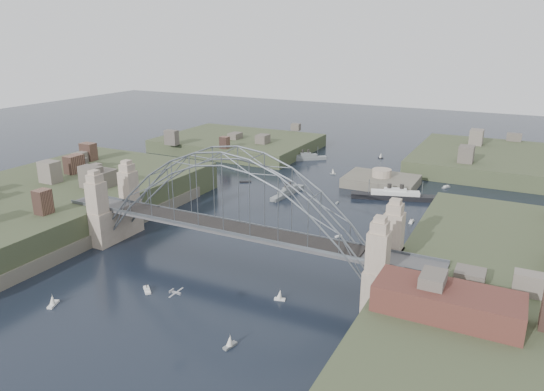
{
  "coord_description": "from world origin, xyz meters",
  "views": [
    {
      "loc": [
        50.55,
        -80.79,
        45.94
      ],
      "look_at": [
        0.0,
        18.0,
        10.0
      ],
      "focal_mm": 33.22,
      "sensor_mm": 36.0,
      "label": 1
    }
  ],
  "objects": [
    {
      "name": "ground",
      "position": [
        0.0,
        0.0,
        0.0
      ],
      "size": [
        500.0,
        500.0,
        0.0
      ],
      "primitive_type": "plane",
      "color": "black",
      "rests_on": "ground"
    },
    {
      "name": "bridge",
      "position": [
        0.0,
        0.0,
        12.32
      ],
      "size": [
        84.0,
        13.8,
        24.6
      ],
      "color": "#4F4E51",
      "rests_on": "ground"
    },
    {
      "name": "shore_west",
      "position": [
        -57.32,
        0.0,
        1.97
      ],
      "size": [
        50.5,
        90.0,
        12.0
      ],
      "color": "#3C452A",
      "rests_on": "ground"
    },
    {
      "name": "shore_east",
      "position": [
        57.32,
        0.0,
        1.97
      ],
      "size": [
        50.5,
        90.0,
        12.0
      ],
      "color": "#3C452A",
      "rests_on": "ground"
    },
    {
      "name": "headland_nw",
      "position": [
        -55.0,
        95.0,
        0.5
      ],
      "size": [
        60.0,
        45.0,
        9.0
      ],
      "primitive_type": "cube",
      "color": "#3C452A",
      "rests_on": "ground"
    },
    {
      "name": "headland_ne",
      "position": [
        50.0,
        110.0,
        0.75
      ],
      "size": [
        70.0,
        55.0,
        9.5
      ],
      "primitive_type": "cube",
      "color": "#3C452A",
      "rests_on": "ground"
    },
    {
      "name": "fort_island",
      "position": [
        12.0,
        70.0,
        -0.34
      ],
      "size": [
        22.0,
        16.0,
        9.4
      ],
      "color": "#5B574A",
      "rests_on": "ground"
    },
    {
      "name": "wharf_shed",
      "position": [
        44.0,
        -14.0,
        10.0
      ],
      "size": [
        20.0,
        8.0,
        4.0
      ],
      "primitive_type": "cube",
      "color": "#592D26",
      "rests_on": "shore_east"
    },
    {
      "name": "naval_cruiser_near",
      "position": [
        -10.27,
        48.3,
        0.76
      ],
      "size": [
        3.73,
        16.47,
        4.9
      ],
      "color": "gray",
      "rests_on": "ground"
    },
    {
      "name": "naval_cruiser_far",
      "position": [
        -22.65,
        90.05,
        0.85
      ],
      "size": [
        13.92,
        11.86,
        5.44
      ],
      "color": "gray",
      "rests_on": "ground"
    },
    {
      "name": "ocean_liner",
      "position": [
        19.2,
        58.68,
        0.95
      ],
      "size": [
        24.86,
        10.77,
        6.14
      ],
      "color": "black",
      "rests_on": "ground"
    },
    {
      "name": "aeroplane",
      "position": [
        4.58,
        -24.65,
        6.87
      ],
      "size": [
        1.86,
        3.55,
        0.52
      ],
      "color": "#A9ABB0"
    },
    {
      "name": "small_boat_a",
      "position": [
        -13.3,
        16.54,
        0.15
      ],
      "size": [
        0.89,
        2.44,
        0.45
      ],
      "color": "white",
      "rests_on": "ground"
    },
    {
      "name": "small_boat_b",
      "position": [
        14.43,
        24.27,
        0.15
      ],
      "size": [
        1.35,
        1.83,
        0.45
      ],
      "color": "white",
      "rests_on": "ground"
    },
    {
      "name": "small_boat_c",
      "position": [
        -8.43,
        -16.79,
        0.28
      ],
      "size": [
        2.95,
        2.74,
        1.43
      ],
      "color": "white",
      "rests_on": "ground"
    },
    {
      "name": "small_boat_d",
      "position": [
        27.74,
        41.73,
        0.28
      ],
      "size": [
        0.9,
        2.5,
        1.43
      ],
      "color": "white",
      "rests_on": "ground"
    },
    {
      "name": "small_boat_e",
      "position": [
        -28.1,
        54.04,
        0.15
      ],
      "size": [
        3.84,
        3.1,
        0.45
      ],
      "color": "white",
      "rests_on": "ground"
    },
    {
      "name": "small_boat_f",
      "position": [
        5.67,
        47.48,
        0.15
      ],
      "size": [
        0.53,
        1.59,
        0.45
      ],
      "color": "white",
      "rests_on": "ground"
    },
    {
      "name": "small_boat_g",
      "position": [
        14.61,
        -24.69,
        0.84
      ],
      "size": [
        1.35,
        2.62,
        2.38
      ],
      "color": "white",
      "rests_on": "ground"
    },
    {
      "name": "small_boat_h",
      "position": [
        -6.31,
        75.96,
        0.95
      ],
      "size": [
        2.07,
        1.36,
        2.38
      ],
      "color": "white",
      "rests_on": "ground"
    },
    {
      "name": "small_boat_i",
      "position": [
        26.71,
        9.33,
        0.15
      ],
      "size": [
        0.76,
        2.16,
        0.45
      ],
      "color": "white",
      "rests_on": "ground"
    },
    {
      "name": "small_boat_j",
      "position": [
        -19.79,
        -28.42,
        0.79
      ],
      "size": [
        1.9,
        2.93,
        2.38
      ],
      "color": "white",
      "rests_on": "ground"
    },
    {
      "name": "small_boat_k",
      "position": [
        2.03,
        105.84,
        0.96
      ],
      "size": [
        1.95,
        1.05,
        2.38
      ],
      "color": "white",
      "rests_on": "ground"
    },
    {
      "name": "small_boat_l",
      "position": [
        -38.54,
        34.16,
        0.89
      ],
      "size": [
        2.12,
        2.15,
        2.38
      ],
      "color": "white",
      "rests_on": "ground"
    },
    {
      "name": "small_boat_m",
      "position": [
        15.13,
        -8.48,
        0.94
      ],
      "size": [
        2.1,
        1.27,
        2.38
      ],
      "color": "white",
      "rests_on": "ground"
    },
    {
      "name": "small_boat_n",
      "position": [
        30.7,
        76.94,
        0.28
      ],
      "size": [
        2.24,
        3.17,
        1.43
      ],
      "color": "white",
      "rests_on": "ground"
    }
  ]
}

